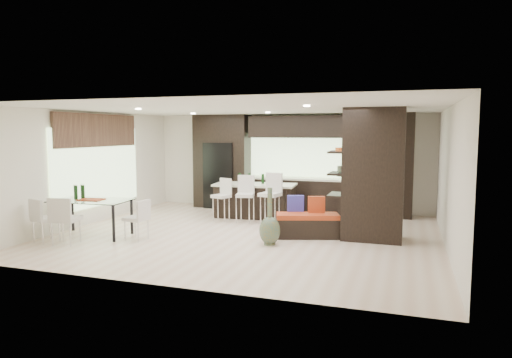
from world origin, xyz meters
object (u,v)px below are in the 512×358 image
(chair_far, at_px, (46,222))
(stool_left, at_px, (221,204))
(floor_vase, at_px, (270,216))
(chair_near, at_px, (66,222))
(stool_right, at_px, (270,204))
(stool_mid, at_px, (245,204))
(dining_table, at_px, (92,218))
(kitchen_island, at_px, (255,201))
(bench, at_px, (307,225))
(chair_end, at_px, (136,221))

(chair_far, bearing_deg, stool_left, 69.89)
(floor_vase, bearing_deg, chair_near, -161.87)
(stool_right, bearing_deg, floor_vase, -61.06)
(chair_near, bearing_deg, stool_mid, 39.83)
(stool_mid, bearing_deg, dining_table, -149.01)
(stool_left, height_order, chair_far, stool_left)
(kitchen_island, xyz_separation_m, stool_left, (-0.64, -0.74, -0.01))
(bench, distance_m, floor_vase, 1.08)
(bench, height_order, chair_far, chair_far)
(stool_left, height_order, stool_mid, stool_mid)
(kitchen_island, xyz_separation_m, dining_table, (-2.61, -3.15, -0.05))
(bench, distance_m, chair_near, 4.87)
(chair_near, bearing_deg, stool_right, 33.45)
(kitchen_island, height_order, chair_end, kitchen_island)
(stool_left, bearing_deg, floor_vase, -25.02)
(stool_right, distance_m, dining_table, 4.03)
(stool_right, height_order, chair_end, stool_right)
(stool_right, bearing_deg, chair_near, -123.54)
(stool_mid, height_order, floor_vase, floor_vase)
(stool_left, bearing_deg, chair_end, -88.55)
(stool_left, distance_m, dining_table, 3.11)
(kitchen_island, bearing_deg, chair_near, -128.61)
(chair_end, bearing_deg, chair_far, 120.05)
(dining_table, bearing_deg, chair_near, -95.47)
(stool_mid, xyz_separation_m, stool_right, (0.64, -0.01, 0.03))
(stool_left, xyz_separation_m, stool_mid, (0.64, -0.02, 0.04))
(stool_left, distance_m, stool_mid, 0.64)
(bench, relative_size, dining_table, 0.81)
(stool_mid, bearing_deg, chair_far, -146.21)
(chair_near, bearing_deg, dining_table, 79.28)
(chair_near, bearing_deg, chair_far, 167.63)
(stool_mid, height_order, bench, stool_mid)
(floor_vase, height_order, chair_near, floor_vase)
(dining_table, relative_size, chair_end, 2.09)
(dining_table, xyz_separation_m, chair_near, (0.00, -0.77, 0.05))
(kitchen_island, distance_m, stool_left, 0.98)
(stool_left, distance_m, chair_far, 4.02)
(bench, xyz_separation_m, chair_near, (-4.38, -2.11, 0.19))
(kitchen_island, xyz_separation_m, stool_right, (0.64, -0.77, 0.06))
(floor_vase, relative_size, dining_table, 0.70)
(floor_vase, bearing_deg, bench, 56.51)
(bench, bearing_deg, floor_vase, -141.07)
(chair_end, bearing_deg, bench, -63.16)
(chair_far, bearing_deg, dining_table, 74.18)
(kitchen_island, height_order, stool_mid, stool_mid)
(stool_left, relative_size, chair_near, 0.97)
(stool_left, height_order, chair_end, stool_left)
(chair_far, bearing_deg, floor_vase, 33.78)
(kitchen_island, bearing_deg, stool_right, -55.20)
(chair_near, height_order, chair_far, chair_near)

